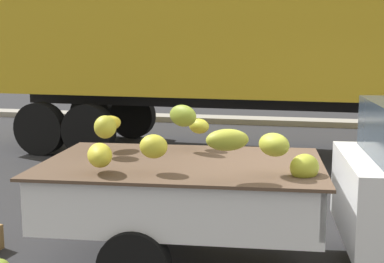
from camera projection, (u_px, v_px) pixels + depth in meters
The scene contains 3 objects.
curb_strip at pixel (321, 123), 14.99m from camera, with size 80.00×0.80×0.16m, color gray.
pickup_truck at pixel (382, 188), 5.06m from camera, with size 4.98×2.17×1.70m.
semi_trailer at pixel (276, 29), 10.55m from camera, with size 12.09×3.03×3.95m.
Camera 1 is at (-0.19, -5.37, 2.22)m, focal length 49.92 mm.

